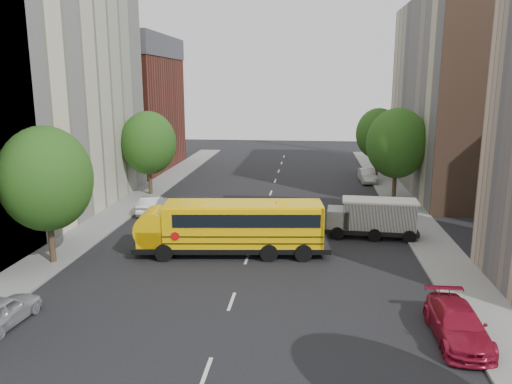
% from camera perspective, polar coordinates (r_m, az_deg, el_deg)
% --- Properties ---
extents(ground, '(120.00, 120.00, 0.00)m').
position_cam_1_polar(ground, '(31.66, -0.56, -6.36)').
color(ground, black).
rests_on(ground, ground).
extents(sidewalk_left, '(3.00, 80.00, 0.12)m').
position_cam_1_polar(sidewalk_left, '(39.20, -16.64, -3.10)').
color(sidewalk_left, slate).
rests_on(sidewalk_left, ground).
extents(sidewalk_right, '(3.00, 80.00, 0.12)m').
position_cam_1_polar(sidewalk_right, '(37.09, 18.37, -4.09)').
color(sidewalk_right, slate).
rests_on(sidewalk_right, ground).
extents(lane_markings, '(0.15, 64.00, 0.01)m').
position_cam_1_polar(lane_markings, '(41.20, 1.05, -1.91)').
color(lane_markings, silver).
rests_on(lane_markings, ground).
extents(building_left_cream, '(10.00, 26.00, 20.00)m').
position_cam_1_polar(building_left_cream, '(41.74, -25.39, 10.98)').
color(building_left_cream, beige).
rests_on(building_left_cream, ground).
extents(building_left_redbrick, '(10.00, 15.00, 13.00)m').
position_cam_1_polar(building_left_redbrick, '(61.76, -14.44, 8.59)').
color(building_left_redbrick, maroon).
rests_on(building_left_redbrick, ground).
extents(building_right_far, '(10.00, 22.00, 18.00)m').
position_cam_1_polar(building_right_far, '(51.86, 22.72, 10.15)').
color(building_right_far, '#B6A98D').
rests_on(building_right_far, ground).
extents(building_right_sidewall, '(10.10, 0.30, 18.00)m').
position_cam_1_polar(building_right_sidewall, '(41.41, 27.00, 9.44)').
color(building_right_sidewall, brown).
rests_on(building_right_sidewall, ground).
extents(street_tree_1, '(5.12, 5.12, 7.90)m').
position_cam_1_polar(street_tree_1, '(30.03, -22.88, 1.39)').
color(street_tree_1, '#38281C').
rests_on(street_tree_1, ground).
extents(street_tree_2, '(4.99, 4.99, 7.71)m').
position_cam_1_polar(street_tree_2, '(46.42, -12.19, 5.49)').
color(street_tree_2, '#38281C').
rests_on(street_tree_2, ground).
extents(street_tree_4, '(5.25, 5.25, 8.10)m').
position_cam_1_polar(street_tree_4, '(44.70, 15.80, 5.37)').
color(street_tree_4, '#38281C').
rests_on(street_tree_4, ground).
extents(street_tree_5, '(4.86, 4.86, 7.51)m').
position_cam_1_polar(street_tree_5, '(56.54, 13.80, 6.48)').
color(street_tree_5, '#38281C').
rests_on(street_tree_5, ground).
extents(school_bus, '(11.86, 3.87, 3.29)m').
position_cam_1_polar(school_bus, '(29.96, -2.98, -3.79)').
color(school_bus, black).
rests_on(school_bus, ground).
extents(safari_truck, '(6.20, 2.63, 2.60)m').
position_cam_1_polar(safari_truck, '(34.27, 13.15, -2.83)').
color(safari_truck, black).
rests_on(safari_truck, ground).
extents(parked_car_0, '(1.90, 4.05, 1.34)m').
position_cam_1_polar(parked_car_0, '(24.31, -27.08, -12.06)').
color(parked_car_0, '#A9A8AF').
rests_on(parked_car_0, ground).
extents(parked_car_1, '(1.60, 4.25, 1.39)m').
position_cam_1_polar(parked_car_1, '(40.49, -11.76, -1.42)').
color(parked_car_1, silver).
rests_on(parked_car_1, ground).
extents(parked_car_3, '(1.97, 4.80, 1.39)m').
position_cam_1_polar(parked_car_3, '(22.24, 22.04, -13.80)').
color(parked_car_3, maroon).
rests_on(parked_car_3, ground).
extents(parked_car_5, '(1.68, 4.33, 1.41)m').
position_cam_1_polar(parked_car_5, '(53.17, 12.61, 1.82)').
color(parked_car_5, '#A5A5A0').
rests_on(parked_car_5, ground).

